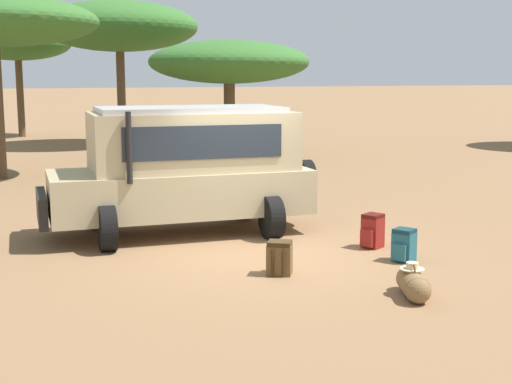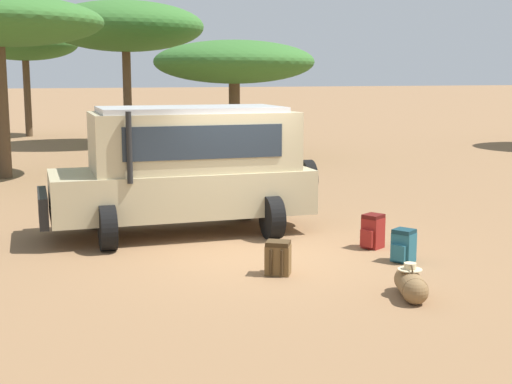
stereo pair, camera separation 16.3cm
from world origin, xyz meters
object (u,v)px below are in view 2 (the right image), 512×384
Objects in this scene: acacia_tree_right_mid at (234,62)px; backpack_cluster_center at (403,246)px; acacia_tree_left_mid at (25,44)px; backpack_beside_front_wheel at (278,258)px; safari_vehicle at (187,167)px; duffel_bag_low_black_case at (411,284)px; backpack_near_rear_wheel at (373,232)px; acacia_tree_centre_back at (125,27)px.

backpack_cluster_center is at bearing -99.64° from acacia_tree_right_mid.
acacia_tree_left_mid is at bearing 97.75° from backpack_cluster_center.
backpack_beside_front_wheel is 0.09× the size of acacia_tree_right_mid.
safari_vehicle is 10.33× the size of backpack_beside_front_wheel.
backpack_beside_front_wheel is at bearing 125.24° from duffel_bag_low_black_case.
acacia_tree_left_mid is (-2.77, 29.20, 4.33)m from duffel_bag_low_black_case.
backpack_near_rear_wheel reaches higher than backpack_cluster_center.
backpack_near_rear_wheel reaches higher than duffel_bag_low_black_case.
acacia_tree_right_mid is at bearing 79.78° from backpack_near_rear_wheel.
backpack_cluster_center is at bearing 59.67° from duffel_bag_low_black_case.
acacia_tree_left_mid is at bearing 95.42° from duffel_bag_low_black_case.
acacia_tree_centre_back reaches higher than backpack_near_rear_wheel.
safari_vehicle is 3.76m from backpack_near_rear_wheel.
backpack_beside_front_wheel is at bearing -82.20° from safari_vehicle.
acacia_tree_right_mid is at bearing 72.27° from backpack_beside_front_wheel.
backpack_beside_front_wheel is 2.14m from duffel_bag_low_black_case.
backpack_cluster_center is (2.21, -0.08, 0.01)m from backpack_beside_front_wheel.
acacia_tree_left_mid reaches higher than backpack_cluster_center.
backpack_beside_front_wheel is 27.82m from acacia_tree_left_mid.
acacia_tree_left_mid is 7.17m from acacia_tree_centre_back.
safari_vehicle is 4.46m from backpack_cluster_center.
backpack_cluster_center is 0.90× the size of backpack_near_rear_wheel.
backpack_near_rear_wheel is at bearing 22.55° from backpack_beside_front_wheel.
backpack_cluster_center is (2.67, -3.43, -1.03)m from safari_vehicle.
acacia_tree_left_mid reaches higher than safari_vehicle.
backpack_near_rear_wheel is 2.86m from duffel_bag_low_black_case.
backpack_near_rear_wheel is (0.02, 1.01, 0.03)m from backpack_cluster_center.
acacia_tree_left_mid is (-3.75, 27.53, 4.25)m from backpack_cluster_center.
acacia_tree_left_mid reaches higher than acacia_tree_right_mid.
acacia_tree_centre_back is 7.18m from acacia_tree_right_mid.
safari_vehicle is 5.48m from duffel_bag_low_black_case.
duffel_bag_low_black_case is at bearing -84.58° from acacia_tree_left_mid.
safari_vehicle is 9.99× the size of backpack_cluster_center.
acacia_tree_left_mid is 14.14m from acacia_tree_right_mid.
backpack_near_rear_wheel is 0.10× the size of acacia_tree_right_mid.
duffel_bag_low_black_case is 29.65m from acacia_tree_left_mid.
acacia_tree_centre_back is at bearing 111.47° from acacia_tree_right_mid.
acacia_tree_left_mid is at bearing 92.56° from safari_vehicle.
duffel_bag_low_black_case is (-1.00, -2.67, -0.11)m from backpack_near_rear_wheel.
acacia_tree_right_mid is (4.74, 14.82, 3.22)m from backpack_beside_front_wheel.
backpack_beside_front_wheel is at bearing -86.79° from acacia_tree_left_mid.
acacia_tree_centre_back is (3.71, -6.11, 0.55)m from acacia_tree_left_mid.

